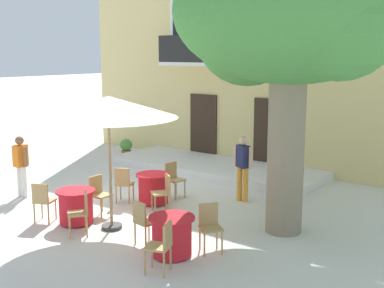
% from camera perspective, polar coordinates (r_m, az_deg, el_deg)
% --- Properties ---
extents(ground_plane, '(120.00, 120.00, 0.00)m').
position_cam_1_polar(ground_plane, '(13.07, -6.65, -6.22)').
color(ground_plane, silver).
extents(building_facade, '(13.00, 5.09, 7.50)m').
position_cam_1_polar(building_facade, '(18.24, 8.54, 10.38)').
color(building_facade, '#DBC67F').
rests_on(building_facade, ground).
extents(entrance_step_platform, '(6.97, 2.45, 0.25)m').
position_cam_1_polar(entrance_step_platform, '(15.93, 2.51, -2.66)').
color(entrance_step_platform, silver).
rests_on(entrance_step_platform, ground).
extents(plane_tree, '(4.96, 4.36, 6.00)m').
position_cam_1_polar(plane_tree, '(10.33, 10.91, 13.95)').
color(plane_tree, '#7F755B').
rests_on(plane_tree, ground).
extents(cafe_table_near_tree, '(0.86, 0.86, 0.76)m').
position_cam_1_polar(cafe_table_near_tree, '(9.38, -2.32, -10.43)').
color(cafe_table_near_tree, red).
rests_on(cafe_table_near_tree, ground).
extents(cafe_chair_near_tree_0, '(0.52, 0.52, 0.91)m').
position_cam_1_polar(cafe_chair_near_tree_0, '(8.64, -3.46, -11.33)').
color(cafe_chair_near_tree_0, tan).
rests_on(cafe_chair_near_tree_0, ground).
extents(cafe_chair_near_tree_1, '(0.56, 0.56, 0.91)m').
position_cam_1_polar(cafe_chair_near_tree_1, '(9.56, 2.05, -9.13)').
color(cafe_chair_near_tree_1, tan).
rests_on(cafe_chair_near_tree_1, ground).
extents(cafe_chair_near_tree_2, '(0.46, 0.46, 0.91)m').
position_cam_1_polar(cafe_chair_near_tree_2, '(9.84, -5.51, -8.60)').
color(cafe_chair_near_tree_2, tan).
rests_on(cafe_chair_near_tree_2, ground).
extents(cafe_table_middle, '(0.86, 0.86, 0.76)m').
position_cam_1_polar(cafe_table_middle, '(12.52, -4.44, -5.06)').
color(cafe_table_middle, red).
rests_on(cafe_table_middle, ground).
extents(cafe_chair_middle_0, '(0.45, 0.45, 0.91)m').
position_cam_1_polar(cafe_chair_middle_0, '(13.02, -2.12, -3.81)').
color(cafe_chair_middle_0, tan).
rests_on(cafe_chair_middle_0, ground).
extents(cafe_chair_middle_1, '(0.54, 0.54, 0.91)m').
position_cam_1_polar(cafe_chair_middle_1, '(12.64, -7.83, -4.34)').
color(cafe_chair_middle_1, tan).
rests_on(cafe_chair_middle_1, ground).
extents(cafe_chair_middle_2, '(0.56, 0.56, 0.91)m').
position_cam_1_polar(cafe_chair_middle_2, '(11.80, -3.27, -5.32)').
color(cafe_chair_middle_2, tan).
rests_on(cafe_chair_middle_2, ground).
extents(cafe_table_front, '(0.86, 0.86, 0.76)m').
position_cam_1_polar(cafe_table_front, '(11.35, -13.11, -6.95)').
color(cafe_table_front, red).
rests_on(cafe_table_front, ground).
extents(cafe_chair_front_0, '(0.40, 0.40, 0.91)m').
position_cam_1_polar(cafe_chair_front_0, '(11.83, -10.58, -5.44)').
color(cafe_chair_front_0, tan).
rests_on(cafe_chair_front_0, ground).
extents(cafe_chair_front_1, '(0.53, 0.53, 0.91)m').
position_cam_1_polar(cafe_chair_front_1, '(11.58, -16.68, -6.07)').
color(cafe_chair_front_1, tan).
rests_on(cafe_chair_front_1, ground).
extents(cafe_chair_front_2, '(0.56, 0.56, 0.91)m').
position_cam_1_polar(cafe_chair_front_2, '(10.60, -12.54, -7.41)').
color(cafe_chair_front_2, tan).
rests_on(cafe_chair_front_2, ground).
extents(cafe_umbrella, '(2.90, 2.90, 2.85)m').
position_cam_1_polar(cafe_umbrella, '(10.44, -9.55, 4.13)').
color(cafe_umbrella, '#997A56').
rests_on(cafe_umbrella, ground).
extents(ground_planter_left, '(0.45, 0.45, 0.64)m').
position_cam_1_polar(ground_planter_left, '(18.25, -7.54, -0.32)').
color(ground_planter_left, '#995638').
rests_on(ground_planter_left, ground).
extents(pedestrian_near_entrance, '(0.53, 0.34, 1.67)m').
position_cam_1_polar(pedestrian_near_entrance, '(12.62, 5.82, -2.37)').
color(pedestrian_near_entrance, gold).
rests_on(pedestrian_near_entrance, ground).
extents(pedestrian_mid_plaza, '(0.53, 0.36, 1.62)m').
position_cam_1_polar(pedestrian_mid_plaza, '(13.65, -18.97, -2.07)').
color(pedestrian_mid_plaza, silver).
rests_on(pedestrian_mid_plaza, ground).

